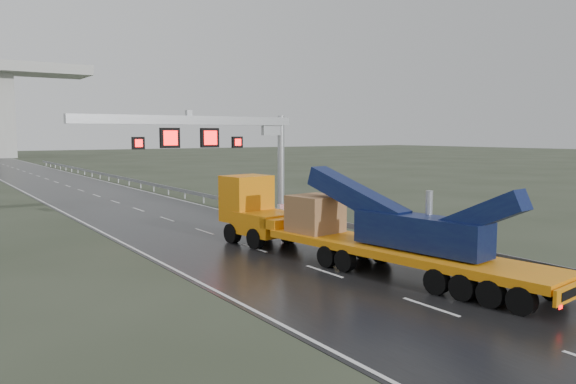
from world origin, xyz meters
TOP-DOWN VIEW (x-y plane):
  - ground at (0.00, 0.00)m, footprint 400.00×400.00m
  - road at (0.00, 40.00)m, footprint 11.00×200.00m
  - guardrail at (6.10, 30.00)m, footprint 0.20×140.00m
  - sign_gantry at (2.10, 17.99)m, footprint 14.90×1.20m
  - heavy_haul_truck at (1.77, 5.66)m, footprint 5.12×18.92m
  - exit_sign_pair at (9.00, 14.59)m, footprint 1.42×0.67m
  - striped_barrier at (6.51, 17.21)m, footprint 0.66×0.37m

SIDE VIEW (x-z plane):
  - ground at x=0.00m, z-range 0.00..0.00m
  - road at x=0.00m, z-range 0.00..0.02m
  - striped_barrier at x=6.51m, z-range 0.00..1.11m
  - guardrail at x=6.10m, z-range 0.00..1.40m
  - heavy_haul_truck at x=1.77m, z-range -0.50..3.91m
  - exit_sign_pair at x=9.00m, z-range 0.52..3.12m
  - sign_gantry at x=2.10m, z-range 1.90..9.33m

